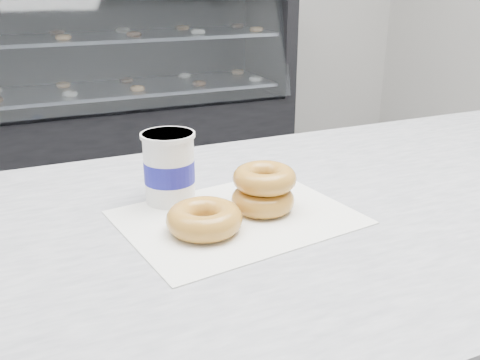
# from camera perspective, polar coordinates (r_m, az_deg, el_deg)

# --- Properties ---
(display_case) EXTENTS (2.40, 0.74, 1.25)m
(display_case) POSITION_cam_1_polar(r_m,az_deg,el_deg) (3.52, -14.62, 7.86)
(display_case) COLOR black
(display_case) RESTS_ON ground
(wax_paper) EXTENTS (0.37, 0.31, 0.00)m
(wax_paper) POSITION_cam_1_polar(r_m,az_deg,el_deg) (0.82, -0.30, -3.99)
(wax_paper) COLOR white
(wax_paper) RESTS_ON counter
(donut_single) EXTENTS (0.12, 0.12, 0.04)m
(donut_single) POSITION_cam_1_polar(r_m,az_deg,el_deg) (0.77, -3.83, -4.15)
(donut_single) COLOR #C88237
(donut_single) RESTS_ON wax_paper
(donut_stack) EXTENTS (0.14, 0.14, 0.07)m
(donut_stack) POSITION_cam_1_polar(r_m,az_deg,el_deg) (0.83, 2.53, -0.96)
(donut_stack) COLOR #C88237
(donut_stack) RESTS_ON wax_paper
(coffee_cup) EXTENTS (0.11, 0.11, 0.12)m
(coffee_cup) POSITION_cam_1_polar(r_m,az_deg,el_deg) (0.86, -7.55, 1.36)
(coffee_cup) COLOR white
(coffee_cup) RESTS_ON counter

